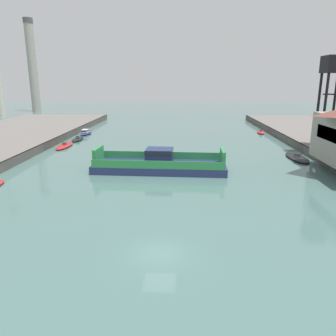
{
  "coord_description": "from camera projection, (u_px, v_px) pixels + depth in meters",
  "views": [
    {
      "loc": [
        1.48,
        -22.11,
        12.58
      ],
      "look_at": [
        0.0,
        17.6,
        2.0
      ],
      "focal_mm": 34.91,
      "sensor_mm": 36.0,
      "label": 1
    }
  ],
  "objects": [
    {
      "name": "moored_boat_far_left",
      "position": [
        261.0,
        132.0,
        81.53
      ],
      "size": [
        2.23,
        5.16,
        1.0
      ],
      "color": "red",
      "rests_on": "ground"
    },
    {
      "name": "moored_boat_near_left",
      "position": [
        65.0,
        146.0,
        64.62
      ],
      "size": [
        2.25,
        7.74,
        0.94
      ],
      "color": "red",
      "rests_on": "ground"
    },
    {
      "name": "moored_boat_mid_right",
      "position": [
        86.0,
        133.0,
        79.2
      ],
      "size": [
        2.4,
        5.71,
        1.35
      ],
      "color": "navy",
      "rests_on": "ground"
    },
    {
      "name": "smokestack_distant_b",
      "position": [
        32.0,
        64.0,
        135.93
      ],
      "size": [
        3.86,
        3.86,
        37.37
      ],
      "color": "#9E998E",
      "rests_on": "ground"
    },
    {
      "name": "ground_plane",
      "position": [
        159.0,
        253.0,
        24.64
      ],
      "size": [
        400.0,
        400.0,
        0.0
      ],
      "primitive_type": "plane",
      "color": "#476B66"
    },
    {
      "name": "moored_boat_mid_left",
      "position": [
        297.0,
        157.0,
        54.7
      ],
      "size": [
        2.85,
        8.18,
        0.95
      ],
      "color": "black",
      "rests_on": "ground"
    },
    {
      "name": "chain_ferry",
      "position": [
        160.0,
        164.0,
        47.09
      ],
      "size": [
        19.21,
        6.89,
        3.3
      ],
      "color": "navy",
      "rests_on": "ground"
    },
    {
      "name": "crane_tower",
      "position": [
        333.0,
        75.0,
        54.68
      ],
      "size": [
        3.54,
        3.54,
        15.26
      ],
      "color": "black",
      "rests_on": "quay_right"
    },
    {
      "name": "moored_boat_far_right",
      "position": [
        78.0,
        139.0,
        71.79
      ],
      "size": [
        2.03,
        6.08,
        0.97
      ],
      "color": "black",
      "rests_on": "ground"
    }
  ]
}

